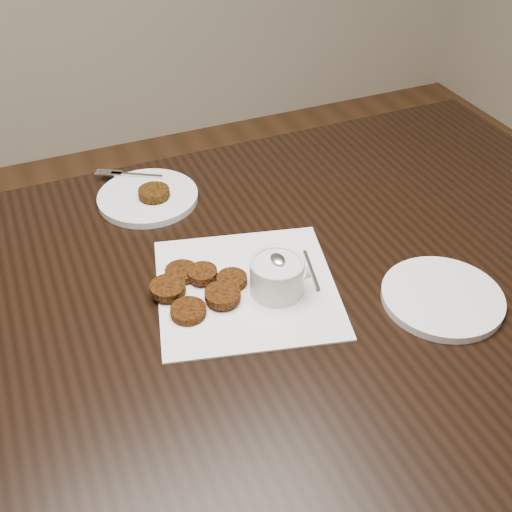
{
  "coord_description": "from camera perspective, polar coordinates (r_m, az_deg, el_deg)",
  "views": [
    {
      "loc": [
        -0.23,
        -0.67,
        1.44
      ],
      "look_at": [
        0.09,
        0.07,
        0.8
      ],
      "focal_mm": 44.64,
      "sensor_mm": 36.0,
      "label": 1
    }
  ],
  "objects": [
    {
      "name": "sauce_ramekin",
      "position": [
        0.99,
        1.91,
        -0.48
      ],
      "size": [
        0.15,
        0.15,
        0.12
      ],
      "primitive_type": null,
      "rotation": [
        0.0,
        0.0,
        -0.42
      ],
      "color": "silver",
      "rests_on": "napkin"
    },
    {
      "name": "table",
      "position": [
        1.3,
        -0.33,
        -16.13
      ],
      "size": [
        1.51,
        0.97,
        0.75
      ],
      "primitive_type": "cube",
      "color": "black",
      "rests_on": "floor"
    },
    {
      "name": "plate_empty",
      "position": [
        1.06,
        16.35,
        -3.58
      ],
      "size": [
        0.24,
        0.24,
        0.01
      ],
      "primitive_type": "cylinder",
      "rotation": [
        0.0,
        0.0,
        -0.3
      ],
      "color": "silver",
      "rests_on": "table"
    },
    {
      "name": "patty_cluster",
      "position": [
        1.03,
        -4.94,
        -2.53
      ],
      "size": [
        0.25,
        0.25,
        0.02
      ],
      "primitive_type": null,
      "rotation": [
        0.0,
        0.0,
        -0.38
      ],
      "color": "#6A360E",
      "rests_on": "napkin"
    },
    {
      "name": "napkin",
      "position": [
        1.04,
        -0.84,
        -2.84
      ],
      "size": [
        0.35,
        0.35,
        0.0
      ],
      "primitive_type": "cube",
      "rotation": [
        0.0,
        0.0,
        -0.24
      ],
      "color": "white",
      "rests_on": "table"
    },
    {
      "name": "plate_with_patty",
      "position": [
        1.26,
        -9.69,
        5.49
      ],
      "size": [
        0.27,
        0.27,
        0.03
      ],
      "primitive_type": null,
      "rotation": [
        0.0,
        0.0,
        -0.53
      ],
      "color": "silver",
      "rests_on": "table"
    }
  ]
}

